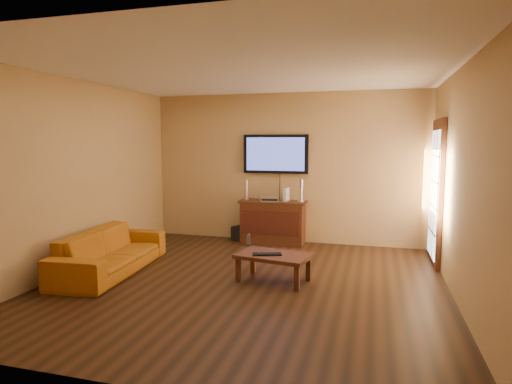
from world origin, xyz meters
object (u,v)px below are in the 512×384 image
at_px(keyboard, 267,254).
at_px(game_console, 286,194).
at_px(coffee_table, 273,258).
at_px(media_console, 273,222).
at_px(speaker_left, 246,191).
at_px(subwoofer, 241,233).
at_px(speaker_right, 301,191).
at_px(sofa, 111,244).
at_px(television, 276,154).
at_px(bottle, 249,240).
at_px(av_receiver, 270,199).

bearing_deg(keyboard, game_console, 95.00).
xyz_separation_m(coffee_table, keyboard, (-0.07, -0.07, 0.06)).
distance_m(media_console, speaker_left, 0.74).
bearing_deg(coffee_table, subwoofer, 117.83).
relative_size(speaker_left, game_console, 1.52).
distance_m(speaker_right, game_console, 0.27).
bearing_deg(sofa, television, -40.72).
height_order(media_console, coffee_table, media_console).
bearing_deg(coffee_table, bottle, 115.87).
distance_m(television, speaker_right, 0.83).
relative_size(coffee_table, av_receiver, 3.17).
xyz_separation_m(speaker_left, bottle, (0.13, -0.29, -0.84)).
bearing_deg(bottle, television, 52.27).
height_order(coffee_table, bottle, coffee_table).
xyz_separation_m(subwoofer, keyboard, (1.06, -2.20, 0.25)).
height_order(av_receiver, game_console, game_console).
xyz_separation_m(speaker_right, subwoofer, (-1.12, 0.00, -0.82)).
height_order(bottle, keyboard, keyboard).
bearing_deg(subwoofer, keyboard, -40.55).
distance_m(speaker_right, av_receiver, 0.58).
height_order(sofa, keyboard, sofa).
relative_size(speaker_left, subwoofer, 1.38).
xyz_separation_m(speaker_left, subwoofer, (-0.12, 0.04, -0.81)).
distance_m(coffee_table, sofa, 2.31).
height_order(media_console, bottle, media_console).
xyz_separation_m(subwoofer, bottle, (0.25, -0.33, -0.03)).
bearing_deg(television, coffee_table, -77.55).
bearing_deg(keyboard, speaker_left, 113.38).
bearing_deg(av_receiver, keyboard, -88.54).
bearing_deg(television, speaker_left, -159.79).
relative_size(speaker_left, bottle, 1.63).
bearing_deg(bottle, sofa, -125.61).
bearing_deg(av_receiver, speaker_right, -1.86).
relative_size(bottle, keyboard, 0.56).
bearing_deg(sofa, speaker_right, -49.37).
bearing_deg(bottle, av_receiver, 36.53).
relative_size(media_console, keyboard, 2.98).
relative_size(sofa, av_receiver, 6.24).
relative_size(coffee_table, keyboard, 2.55).
bearing_deg(coffee_table, speaker_right, 90.06).
distance_m(av_receiver, bottle, 0.81).
xyz_separation_m(speaker_right, keyboard, (-0.07, -2.20, -0.58)).
bearing_deg(speaker_left, game_console, 1.94).
bearing_deg(speaker_left, subwoofer, 163.03).
height_order(television, subwoofer, television).
bearing_deg(speaker_left, sofa, -119.55).
height_order(speaker_right, game_console, speaker_right).
distance_m(game_console, keyboard, 2.25).
xyz_separation_m(sofa, speaker_right, (2.30, 2.33, 0.56)).
bearing_deg(television, keyboard, -79.55).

